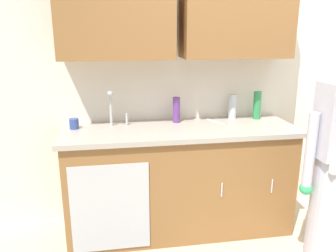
# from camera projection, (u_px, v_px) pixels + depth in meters

# --- Properties ---
(kitchen_wall_with_uppers) EXTENTS (4.80, 0.44, 2.70)m
(kitchen_wall_with_uppers) POSITION_uv_depth(u_px,v_px,m) (219.00, 59.00, 3.03)
(kitchen_wall_with_uppers) COLOR silver
(kitchen_wall_with_uppers) RESTS_ON ground
(counter_cabinet) EXTENTS (1.90, 0.62, 0.90)m
(counter_cabinet) POSITION_uv_depth(u_px,v_px,m) (179.00, 181.00, 2.96)
(counter_cabinet) COLOR brown
(counter_cabinet) RESTS_ON ground
(countertop) EXTENTS (1.96, 0.66, 0.04)m
(countertop) POSITION_uv_depth(u_px,v_px,m) (180.00, 130.00, 2.83)
(countertop) COLOR #A8A093
(countertop) RESTS_ON counter_cabinet
(sink) EXTENTS (0.50, 0.36, 0.35)m
(sink) POSITION_uv_depth(u_px,v_px,m) (117.00, 132.00, 2.76)
(sink) COLOR #B7BABF
(sink) RESTS_ON counter_cabinet
(bottle_dish_liquid) EXTENTS (0.07, 0.07, 0.23)m
(bottle_dish_liquid) POSITION_uv_depth(u_px,v_px,m) (233.00, 107.00, 3.08)
(bottle_dish_liquid) COLOR silver
(bottle_dish_liquid) RESTS_ON countertop
(bottle_soap) EXTENTS (0.06, 0.06, 0.22)m
(bottle_soap) POSITION_uv_depth(u_px,v_px,m) (176.00, 110.00, 2.96)
(bottle_soap) COLOR #66388C
(bottle_soap) RESTS_ON countertop
(bottle_water_tall) EXTENTS (0.07, 0.07, 0.25)m
(bottle_water_tall) POSITION_uv_depth(u_px,v_px,m) (257.00, 105.00, 3.08)
(bottle_water_tall) COLOR #2D8C4C
(bottle_water_tall) RESTS_ON countertop
(cup_by_sink) EXTENTS (0.08, 0.08, 0.09)m
(cup_by_sink) POSITION_uv_depth(u_px,v_px,m) (74.00, 124.00, 2.78)
(cup_by_sink) COLOR #33478C
(cup_by_sink) RESTS_ON countertop
(knife_on_counter) EXTENTS (0.12, 0.23, 0.01)m
(knife_on_counter) POSITION_uv_depth(u_px,v_px,m) (216.00, 122.00, 3.00)
(knife_on_counter) COLOR silver
(knife_on_counter) RESTS_ON countertop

